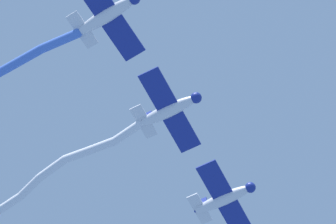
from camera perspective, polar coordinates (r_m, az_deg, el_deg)
airplane_lead at (r=55.80m, az=-4.43°, el=7.10°), size 5.86×6.79×1.83m
airplane_left_wing at (r=58.76m, az=0.11°, el=0.14°), size 5.69×7.01×1.83m
smoke_trail_left_wing at (r=62.43m, az=-9.05°, el=-5.02°), size 14.38×12.57×1.24m
airplane_right_wing at (r=62.31m, az=4.16°, el=-6.32°), size 5.69×7.01×1.83m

